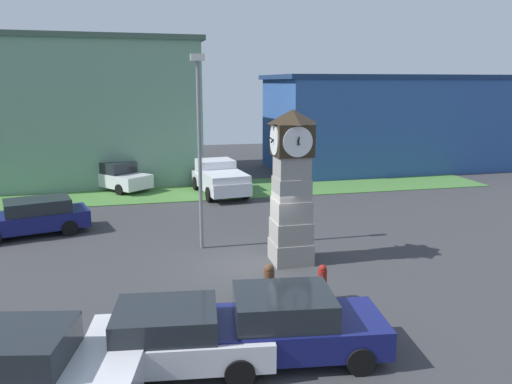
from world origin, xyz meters
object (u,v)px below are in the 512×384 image
car_near_tower (176,337)px  car_silver_hatch (32,217)px  car_navy_sedan (18,369)px  pickup_truck (220,178)px  street_lamp_near_road (199,141)px  clock_tower (291,189)px  bollard_mid_row (322,282)px  car_end_of_row (116,176)px  bollard_near_tower (269,283)px  car_by_building (292,324)px

car_near_tower → car_silver_hatch: 12.35m
car_navy_sedan → pickup_truck: size_ratio=0.89×
street_lamp_near_road → clock_tower: bearing=-37.1°
car_navy_sedan → pickup_truck: (6.63, 17.78, 0.13)m
bollard_mid_row → car_near_tower: bearing=-149.3°
clock_tower → car_end_of_row: 15.43m
clock_tower → pickup_truck: 11.40m
car_end_of_row → clock_tower: bearing=-64.8°
car_silver_hatch → pickup_truck: pickup_truck is taller
bollard_near_tower → pickup_truck: 14.35m
car_near_tower → pickup_truck: (3.58, 17.09, 0.20)m
car_navy_sedan → car_silver_hatch: 12.10m
clock_tower → car_by_building: (-1.75, -5.94, -1.82)m
bollard_near_tower → pickup_truck: size_ratio=0.22×
car_by_building → pickup_truck: 17.22m
street_lamp_near_road → car_by_building: bearing=-82.2°
car_end_of_row → car_navy_sedan: bearing=-92.5°
street_lamp_near_road → car_navy_sedan: bearing=-117.6°
bollard_near_tower → car_end_of_row: bearing=106.3°
bollard_mid_row → car_silver_hatch: bearing=137.4°
clock_tower → car_by_building: size_ratio=1.26×
bollard_mid_row → bollard_near_tower: bearing=172.8°
car_navy_sedan → car_end_of_row: car_end_of_row is taller
car_near_tower → pickup_truck: 17.46m
car_end_of_row → street_lamp_near_road: size_ratio=0.64×
street_lamp_near_road → pickup_truck: bearing=77.1°
bollard_mid_row → car_silver_hatch: 12.82m
car_near_tower → street_lamp_near_road: street_lamp_near_road is taller
street_lamp_near_road → car_near_tower: bearing=-100.6°
car_by_building → bollard_mid_row: bearing=57.4°
car_near_tower → car_by_building: car_by_building is taller
car_near_tower → car_end_of_row: (-2.16, 19.71, 0.10)m
car_silver_hatch → street_lamp_near_road: size_ratio=0.68×
pickup_truck → car_by_building: bearing=-93.2°
car_end_of_row → pickup_truck: bearing=-24.5°
car_silver_hatch → street_lamp_near_road: bearing=-26.1°
car_end_of_row → street_lamp_near_road: 12.69m
clock_tower → bollard_near_tower: clock_tower is taller
bollard_mid_row → car_navy_sedan: bearing=-156.2°
bollard_mid_row → car_near_tower: 5.03m
car_silver_hatch → car_end_of_row: 8.97m
bollard_mid_row → car_navy_sedan: 8.07m
bollard_near_tower → car_end_of_row: car_end_of_row is taller
car_near_tower → car_by_building: (2.61, -0.11, 0.05)m
bollard_near_tower → street_lamp_near_road: (-1.30, 5.24, 3.50)m
car_navy_sedan → car_silver_hatch: (-2.06, 11.93, -0.03)m
car_near_tower → bollard_mid_row: bearing=30.7°
car_silver_hatch → pickup_truck: (8.69, 5.85, 0.17)m
car_navy_sedan → car_by_building: 5.69m
clock_tower → street_lamp_near_road: (-2.86, 2.17, 1.47)m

